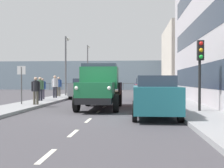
{
  "coord_description": "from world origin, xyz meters",
  "views": [
    {
      "loc": [
        -1.76,
        11.89,
        1.52
      ],
      "look_at": [
        -0.07,
        -8.5,
        1.29
      ],
      "focal_mm": 43.32,
      "sensor_mm": 36.0,
      "label": 1
    }
  ],
  "objects_px": {
    "pedestrian_with_bag": "(59,85)",
    "lamp_post_promenade": "(66,60)",
    "car_grey_oppositeside_0": "(84,88)",
    "pedestrian_near_railing": "(36,88)",
    "car_maroon_kerbside_1": "(149,91)",
    "car_teal_kerbside_near": "(155,96)",
    "pedestrian_by_lamp": "(42,87)",
    "pedestrian_couple_a": "(55,85)",
    "pedestrian_strolling": "(40,87)",
    "car_navy_kerbside_2": "(145,89)",
    "traffic_light_near": "(200,60)",
    "street_sign": "(21,78)",
    "lamp_post_far": "(88,64)",
    "truck_vintage_green": "(100,87)"
  },
  "relations": [
    {
      "from": "pedestrian_by_lamp",
      "to": "pedestrian_with_bag",
      "type": "distance_m",
      "value": 4.0
    },
    {
      "from": "traffic_light_near",
      "to": "car_grey_oppositeside_0",
      "type": "bearing_deg",
      "value": -54.98
    },
    {
      "from": "pedestrian_by_lamp",
      "to": "pedestrian_strolling",
      "type": "bearing_deg",
      "value": 103.52
    },
    {
      "from": "pedestrian_near_railing",
      "to": "lamp_post_far",
      "type": "relative_size",
      "value": 0.26
    },
    {
      "from": "pedestrian_by_lamp",
      "to": "pedestrian_couple_a",
      "type": "xyz_separation_m",
      "value": [
        -0.4,
        -1.88,
        0.15
      ]
    },
    {
      "from": "truck_vintage_green",
      "to": "pedestrian_strolling",
      "type": "relative_size",
      "value": 3.46
    },
    {
      "from": "car_grey_oppositeside_0",
      "to": "pedestrian_by_lamp",
      "type": "height_order",
      "value": "same"
    },
    {
      "from": "pedestrian_strolling",
      "to": "pedestrian_couple_a",
      "type": "height_order",
      "value": "pedestrian_couple_a"
    },
    {
      "from": "pedestrian_with_bag",
      "to": "lamp_post_promenade",
      "type": "height_order",
      "value": "lamp_post_promenade"
    },
    {
      "from": "pedestrian_with_bag",
      "to": "traffic_light_near",
      "type": "bearing_deg",
      "value": 131.29
    },
    {
      "from": "car_teal_kerbside_near",
      "to": "pedestrian_near_railing",
      "type": "xyz_separation_m",
      "value": [
        6.52,
        -3.95,
        0.19
      ]
    },
    {
      "from": "truck_vintage_green",
      "to": "pedestrian_by_lamp",
      "type": "bearing_deg",
      "value": -47.02
    },
    {
      "from": "pedestrian_near_railing",
      "to": "car_navy_kerbside_2",
      "type": "bearing_deg",
      "value": -135.49
    },
    {
      "from": "pedestrian_couple_a",
      "to": "car_grey_oppositeside_0",
      "type": "bearing_deg",
      "value": -143.36
    },
    {
      "from": "car_maroon_kerbside_1",
      "to": "car_grey_oppositeside_0",
      "type": "distance_m",
      "value": 8.74
    },
    {
      "from": "pedestrian_near_railing",
      "to": "pedestrian_couple_a",
      "type": "xyz_separation_m",
      "value": [
        0.77,
        -6.34,
        0.14
      ]
    },
    {
      "from": "pedestrian_strolling",
      "to": "street_sign",
      "type": "xyz_separation_m",
      "value": [
        0.15,
        2.72,
        0.58
      ]
    },
    {
      "from": "car_teal_kerbside_near",
      "to": "pedestrian_couple_a",
      "type": "relative_size",
      "value": 2.22
    },
    {
      "from": "car_teal_kerbside_near",
      "to": "car_grey_oppositeside_0",
      "type": "distance_m",
      "value": 12.93
    },
    {
      "from": "car_maroon_kerbside_1",
      "to": "car_navy_kerbside_2",
      "type": "xyz_separation_m",
      "value": [
        -0.0,
        -5.54,
        0.0
      ]
    },
    {
      "from": "pedestrian_strolling",
      "to": "pedestrian_couple_a",
      "type": "bearing_deg",
      "value": -90.79
    },
    {
      "from": "car_teal_kerbside_near",
      "to": "pedestrian_strolling",
      "type": "xyz_separation_m",
      "value": [
        7.33,
        -6.94,
        0.21
      ]
    },
    {
      "from": "pedestrian_strolling",
      "to": "pedestrian_with_bag",
      "type": "bearing_deg",
      "value": -87.39
    },
    {
      "from": "car_maroon_kerbside_1",
      "to": "pedestrian_with_bag",
      "type": "relative_size",
      "value": 2.45
    },
    {
      "from": "car_teal_kerbside_near",
      "to": "traffic_light_near",
      "type": "relative_size",
      "value": 1.26
    },
    {
      "from": "truck_vintage_green",
      "to": "pedestrian_by_lamp",
      "type": "xyz_separation_m",
      "value": [
        5.0,
        -5.36,
        -0.11
      ]
    },
    {
      "from": "traffic_light_near",
      "to": "street_sign",
      "type": "bearing_deg",
      "value": -16.64
    },
    {
      "from": "pedestrian_couple_a",
      "to": "lamp_post_far",
      "type": "distance_m",
      "value": 14.83
    },
    {
      "from": "pedestrian_couple_a",
      "to": "pedestrian_with_bag",
      "type": "relative_size",
      "value": 1.05
    },
    {
      "from": "street_sign",
      "to": "pedestrian_by_lamp",
      "type": "bearing_deg",
      "value": -87.27
    },
    {
      "from": "lamp_post_promenade",
      "to": "car_navy_kerbside_2",
      "type": "bearing_deg",
      "value": 152.87
    },
    {
      "from": "car_grey_oppositeside_0",
      "to": "pedestrian_near_railing",
      "type": "xyz_separation_m",
      "value": [
        1.31,
        7.89,
        0.19
      ]
    },
    {
      "from": "pedestrian_with_bag",
      "to": "lamp_post_promenade",
      "type": "relative_size",
      "value": 0.31
    },
    {
      "from": "car_grey_oppositeside_0",
      "to": "pedestrian_by_lamp",
      "type": "relative_size",
      "value": 2.84
    },
    {
      "from": "car_teal_kerbside_near",
      "to": "pedestrian_strolling",
      "type": "relative_size",
      "value": 2.46
    },
    {
      "from": "car_navy_kerbside_2",
      "to": "pedestrian_strolling",
      "type": "relative_size",
      "value": 2.72
    },
    {
      "from": "car_grey_oppositeside_0",
      "to": "traffic_light_near",
      "type": "distance_m",
      "value": 12.91
    },
    {
      "from": "car_grey_oppositeside_0",
      "to": "street_sign",
      "type": "distance_m",
      "value": 7.99
    },
    {
      "from": "car_teal_kerbside_near",
      "to": "lamp_post_promenade",
      "type": "distance_m",
      "value": 16.14
    },
    {
      "from": "car_grey_oppositeside_0",
      "to": "lamp_post_promenade",
      "type": "bearing_deg",
      "value": -47.07
    },
    {
      "from": "street_sign",
      "to": "lamp_post_promenade",
      "type": "bearing_deg",
      "value": -90.86
    },
    {
      "from": "pedestrian_with_bag",
      "to": "traffic_light_near",
      "type": "xyz_separation_m",
      "value": [
        -9.72,
        11.07,
        1.3
      ]
    },
    {
      "from": "car_maroon_kerbside_1",
      "to": "pedestrian_strolling",
      "type": "distance_m",
      "value": 7.64
    },
    {
      "from": "pedestrian_near_railing",
      "to": "pedestrian_by_lamp",
      "type": "bearing_deg",
      "value": -75.34
    },
    {
      "from": "car_teal_kerbside_near",
      "to": "pedestrian_with_bag",
      "type": "bearing_deg",
      "value": -58.58
    },
    {
      "from": "lamp_post_promenade",
      "to": "car_teal_kerbside_near",
      "type": "bearing_deg",
      "value": 117.47
    },
    {
      "from": "truck_vintage_green",
      "to": "lamp_post_far",
      "type": "bearing_deg",
      "value": -78.52
    },
    {
      "from": "car_navy_kerbside_2",
      "to": "traffic_light_near",
      "type": "height_order",
      "value": "traffic_light_near"
    },
    {
      "from": "car_grey_oppositeside_0",
      "to": "pedestrian_near_railing",
      "type": "bearing_deg",
      "value": 80.58
    },
    {
      "from": "pedestrian_with_bag",
      "to": "traffic_light_near",
      "type": "distance_m",
      "value": 14.79
    }
  ]
}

